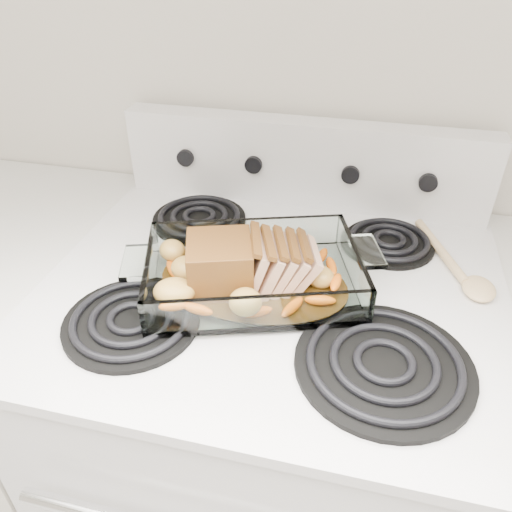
% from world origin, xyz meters
% --- Properties ---
extents(electric_range, '(0.78, 0.70, 1.12)m').
position_xyz_m(electric_range, '(0.00, 1.66, 0.48)').
color(electric_range, silver).
rests_on(electric_range, ground).
extents(counter_left, '(0.58, 0.68, 0.93)m').
position_xyz_m(counter_left, '(-0.67, 1.66, 0.47)').
color(counter_left, silver).
rests_on(counter_left, ground).
extents(baking_dish, '(0.34, 0.22, 0.07)m').
position_xyz_m(baking_dish, '(-0.03, 1.62, 0.96)').
color(baking_dish, silver).
rests_on(baking_dish, electric_range).
extents(pork_roast, '(0.21, 0.10, 0.08)m').
position_xyz_m(pork_roast, '(-0.05, 1.62, 0.99)').
color(pork_roast, '#643B0E').
rests_on(pork_roast, baking_dish).
extents(roast_vegetables, '(0.32, 0.17, 0.04)m').
position_xyz_m(roast_vegetables, '(-0.03, 1.65, 0.97)').
color(roast_vegetables, '#F16400').
rests_on(roast_vegetables, baking_dish).
extents(wooden_spoon, '(0.13, 0.23, 0.02)m').
position_xyz_m(wooden_spoon, '(0.31, 1.74, 0.95)').
color(wooden_spoon, '#D7B887').
rests_on(wooden_spoon, electric_range).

